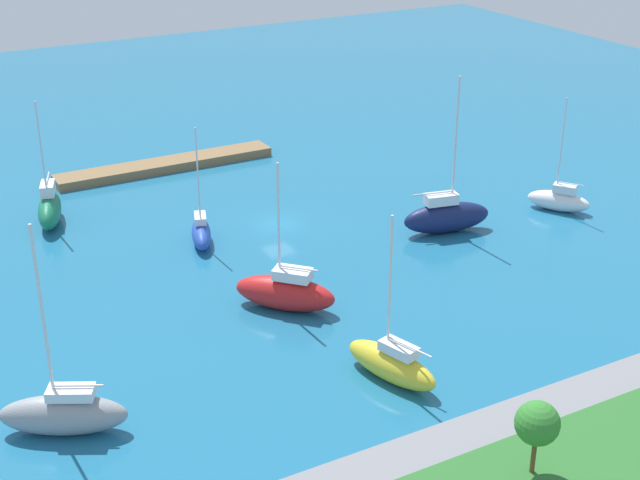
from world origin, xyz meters
name	(u,v)px	position (x,y,z in m)	size (l,w,h in m)	color
water	(278,224)	(0.00, 0.00, 0.00)	(160.00, 160.00, 0.00)	#1E668C
pier_dock	(166,165)	(3.68, -18.03, 0.43)	(22.23, 3.01, 0.87)	olive
breakwater	(535,417)	(0.00, 33.28, 0.52)	(68.83, 3.21, 1.04)	gray
park_tree_midwest	(537,424)	(4.09, 37.60, 4.24)	(2.32, 2.32, 4.15)	brown
sailboat_navy_near_pier	(446,216)	(-11.76, 8.37, 1.50)	(7.98, 3.76, 13.47)	#141E4C
sailboat_yellow_east_end	(392,363)	(4.67, 25.30, 1.19)	(3.86, 7.11, 11.02)	yellow
sailboat_green_by_breakwater	(50,208)	(17.23, -9.61, 1.47)	(3.83, 6.86, 11.07)	#19724C
sailboat_white_far_north	(559,200)	(-23.50, 9.31, 1.04)	(4.76, 5.62, 10.38)	white
sailboat_blue_far_south	(201,232)	(7.32, 0.54, 1.02)	(3.29, 5.68, 10.09)	#2347B2
sailboat_red_along_channel	(285,292)	(6.28, 13.89, 1.36)	(6.91, 7.09, 11.01)	red
sailboat_gray_mid_basin	(64,413)	(23.87, 20.96, 1.32)	(7.44, 5.31, 12.95)	gray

